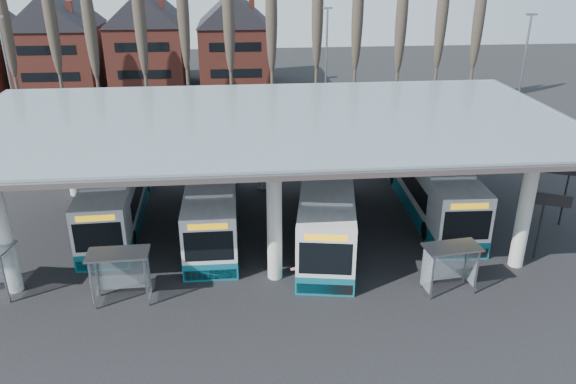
{
  "coord_description": "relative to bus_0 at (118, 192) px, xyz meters",
  "views": [
    {
      "loc": [
        -1.51,
        -20.55,
        14.48
      ],
      "look_at": [
        1.04,
        7.0,
        2.45
      ],
      "focal_mm": 35.0,
      "sensor_mm": 36.0,
      "label": 1
    }
  ],
  "objects": [
    {
      "name": "ground",
      "position": [
        8.55,
        -9.9,
        -1.59
      ],
      "size": [
        140.0,
        140.0,
        0.0
      ],
      "primitive_type": "plane",
      "color": "black",
      "rests_on": "ground"
    },
    {
      "name": "station_canopy",
      "position": [
        8.55,
        -1.9,
        4.09
      ],
      "size": [
        32.0,
        16.0,
        6.34
      ],
      "color": "silver",
      "rests_on": "ground"
    },
    {
      "name": "poplar_row",
      "position": [
        8.55,
        23.1,
        7.19
      ],
      "size": [
        45.1,
        1.1,
        14.5
      ],
      "color": "#473D33",
      "rests_on": "ground"
    },
    {
      "name": "townhouse_row",
      "position": [
        -7.2,
        34.1,
        4.35
      ],
      "size": [
        36.8,
        10.3,
        12.25
      ],
      "color": "brown",
      "rests_on": "ground"
    },
    {
      "name": "lamp_post_a",
      "position": [
        -9.45,
        12.1,
        3.75
      ],
      "size": [
        0.8,
        0.16,
        10.17
      ],
      "color": "slate",
      "rests_on": "ground"
    },
    {
      "name": "lamp_post_b",
      "position": [
        14.55,
        16.1,
        3.75
      ],
      "size": [
        0.8,
        0.16,
        10.17
      ],
      "color": "slate",
      "rests_on": "ground"
    },
    {
      "name": "lamp_post_c",
      "position": [
        28.55,
        10.1,
        3.75
      ],
      "size": [
        0.8,
        0.16,
        10.17
      ],
      "color": "slate",
      "rests_on": "ground"
    },
    {
      "name": "bus_0",
      "position": [
        0.0,
        0.0,
        0.0
      ],
      "size": [
        3.01,
        12.21,
        3.37
      ],
      "rotation": [
        0.0,
        0.0,
        0.03
      ],
      "color": "silver",
      "rests_on": "ground"
    },
    {
      "name": "bus_1",
      "position": [
        5.51,
        -1.36,
        0.01
      ],
      "size": [
        2.64,
        12.2,
        3.39
      ],
      "rotation": [
        0.0,
        0.0,
        -0.0
      ],
      "color": "silver",
      "rests_on": "ground"
    },
    {
      "name": "bus_2",
      "position": [
        11.71,
        -2.96,
        0.06
      ],
      "size": [
        4.72,
        12.88,
        3.5
      ],
      "rotation": [
        0.0,
        0.0,
        -0.16
      ],
      "color": "silver",
      "rests_on": "ground"
    },
    {
      "name": "bus_3",
      "position": [
        18.32,
        -0.32,
        0.07
      ],
      "size": [
        3.15,
        12.76,
        3.52
      ],
      "rotation": [
        0.0,
        0.0,
        -0.04
      ],
      "color": "silver",
      "rests_on": "ground"
    },
    {
      "name": "shelter_1",
      "position": [
        1.67,
        -8.64,
        0.2
      ],
      "size": [
        2.68,
        1.39,
        2.46
      ],
      "rotation": [
        0.0,
        0.0,
        0.02
      ],
      "color": "gray",
      "rests_on": "ground"
    },
    {
      "name": "shelter_2",
      "position": [
        16.34,
        -9.21,
        0.1
      ],
      "size": [
        2.63,
        1.54,
        2.32
      ],
      "rotation": [
        0.0,
        0.0,
        0.12
      ],
      "color": "gray",
      "rests_on": "ground"
    },
    {
      "name": "info_sign_0",
      "position": [
        21.83,
        -6.81,
        1.41
      ],
      "size": [
        2.25,
        1.08,
        3.57
      ],
      "rotation": [
        0.0,
        0.0,
        -0.41
      ],
      "color": "black",
      "rests_on": "ground"
    },
    {
      "name": "info_sign_1",
      "position": [
        25.1,
        -3.36,
        1.48
      ],
      "size": [
        2.29,
        1.13,
        3.65
      ],
      "rotation": [
        0.0,
        0.0,
        -0.42
      ],
      "color": "black",
      "rests_on": "ground"
    },
    {
      "name": "barrier",
      "position": [
        10.25,
        -7.95,
        -0.78
      ],
      "size": [
        2.06,
        0.8,
        1.05
      ],
      "rotation": [
        0.0,
        0.0,
        0.23
      ],
      "color": "black",
      "rests_on": "ground"
    }
  ]
}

